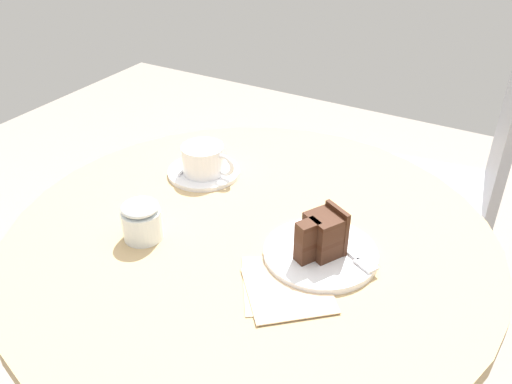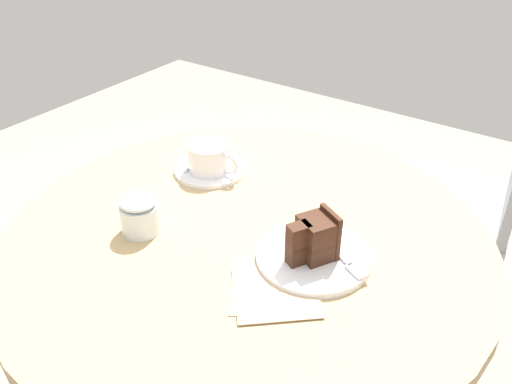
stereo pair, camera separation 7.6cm
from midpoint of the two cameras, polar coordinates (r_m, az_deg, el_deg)
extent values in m
cylinder|color=tan|center=(0.98, -2.83, -5.13)|extent=(0.88, 0.88, 0.03)
cylinder|color=silver|center=(1.22, -2.38, -18.05)|extent=(0.07, 0.07, 0.65)
cylinder|color=white|center=(1.15, -7.38, 2.09)|extent=(0.15, 0.15, 0.01)
cylinder|color=white|center=(1.13, -7.51, 3.40)|extent=(0.09, 0.09, 0.06)
cylinder|color=beige|center=(1.12, -7.61, 4.70)|extent=(0.08, 0.08, 0.00)
torus|color=white|center=(1.10, -5.38, 2.78)|extent=(0.05, 0.01, 0.05)
cube|color=silver|center=(1.17, -9.04, 2.68)|extent=(0.02, 0.09, 0.00)
ellipsoid|color=silver|center=(1.20, -7.90, 3.79)|extent=(0.02, 0.02, 0.00)
cylinder|color=white|center=(0.92, 4.55, -6.41)|extent=(0.19, 0.19, 0.01)
cube|color=#422619|center=(0.90, 4.71, -5.70)|extent=(0.07, 0.07, 0.03)
cube|color=#422619|center=(0.88, 2.90, -6.42)|extent=(0.04, 0.04, 0.03)
cube|color=#381C0F|center=(0.89, 4.76, -4.77)|extent=(0.07, 0.07, 0.01)
cube|color=#381C0F|center=(0.87, 2.94, -5.49)|extent=(0.04, 0.04, 0.01)
cube|color=#422619|center=(0.88, 4.82, -3.82)|extent=(0.07, 0.07, 0.03)
cube|color=#422619|center=(0.86, 2.97, -4.53)|extent=(0.04, 0.04, 0.03)
cube|color=#381C0F|center=(0.87, 4.87, -2.85)|extent=(0.07, 0.07, 0.01)
cube|color=#381C0F|center=(0.85, 3.00, -3.55)|extent=(0.04, 0.04, 0.01)
cube|color=#381C0F|center=(0.90, 6.06, -3.85)|extent=(0.05, 0.03, 0.08)
cube|color=silver|center=(0.93, 6.09, -5.34)|extent=(0.11, 0.06, 0.00)
cube|color=silver|center=(0.89, 9.07, -7.73)|extent=(0.04, 0.04, 0.00)
cube|color=tan|center=(0.86, 0.77, -9.68)|extent=(0.19, 0.19, 0.00)
cube|color=tan|center=(0.85, 0.85, -10.36)|extent=(0.18, 0.18, 0.00)
cylinder|color=#9E9EA3|center=(1.87, 10.49, -2.81)|extent=(0.02, 0.02, 0.45)
cylinder|color=#9E9EA3|center=(1.62, 7.92, -8.94)|extent=(0.02, 0.02, 0.45)
cylinder|color=#9E9EA3|center=(1.86, 20.25, -4.81)|extent=(0.02, 0.02, 0.45)
cylinder|color=#9E9EA3|center=(1.60, 19.35, -11.36)|extent=(0.02, 0.02, 0.45)
cube|color=#9E9EA3|center=(1.59, 15.67, -0.12)|extent=(0.43, 0.43, 0.02)
cube|color=#9E9EA3|center=(1.50, 23.43, 5.31)|extent=(0.07, 0.36, 0.40)
cylinder|color=silver|center=(0.97, -14.09, -3.39)|extent=(0.07, 0.07, 0.05)
ellipsoid|color=silver|center=(0.95, -14.36, -1.63)|extent=(0.07, 0.07, 0.02)
camera|label=1|loc=(0.04, -92.14, -1.35)|focal=38.00mm
camera|label=2|loc=(0.04, 87.86, 1.35)|focal=38.00mm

